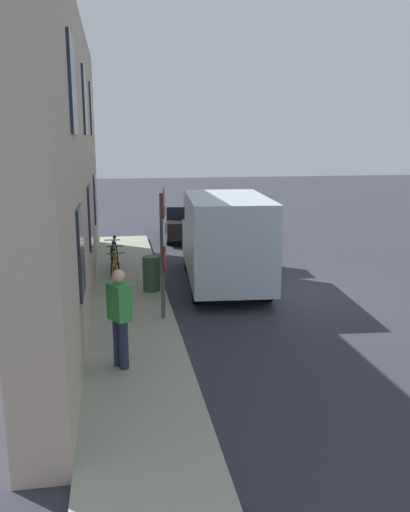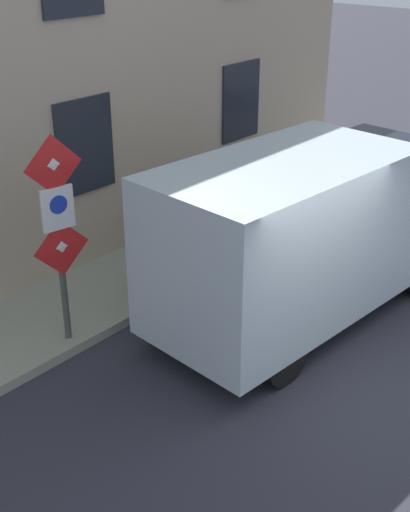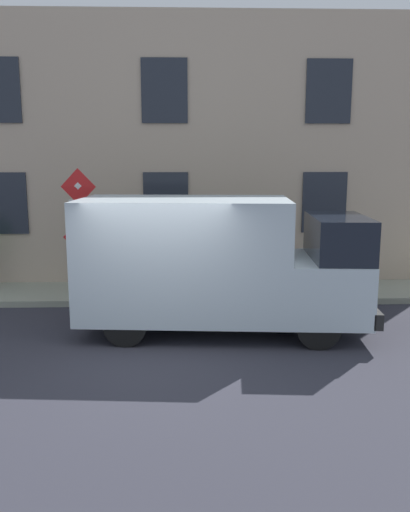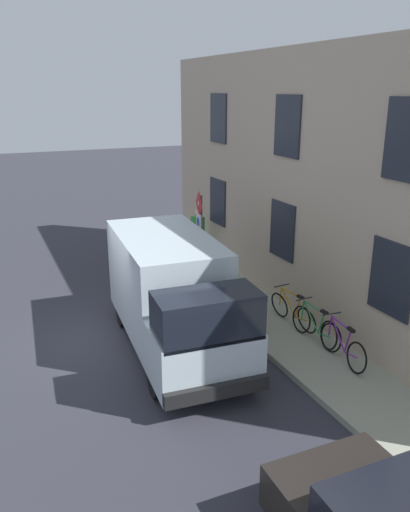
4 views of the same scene
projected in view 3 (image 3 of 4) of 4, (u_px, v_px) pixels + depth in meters
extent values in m
plane|color=#2F2F39|center=(157.00, 351.00, 9.02)|extent=(80.00, 80.00, 0.00)
cube|color=gray|center=(166.00, 293.00, 12.60)|extent=(1.82, 16.31, 0.14)
cube|color=#BCA68E|center=(166.00, 154.00, 13.24)|extent=(0.70, 14.31, 6.65)
cube|color=#232833|center=(324.00, 202.00, 13.23)|extent=(0.06, 1.10, 1.50)
cube|color=#232833|center=(166.00, 203.00, 13.10)|extent=(0.06, 1.10, 1.50)
cube|color=#232833|center=(5.00, 203.00, 12.98)|extent=(0.06, 1.10, 1.50)
cube|color=#232833|center=(329.00, 91.00, 12.74)|extent=(0.06, 1.10, 1.50)
cube|color=#232833|center=(164.00, 91.00, 12.61)|extent=(0.06, 1.10, 1.50)
cylinder|color=#474C47|center=(81.00, 238.00, 11.64)|extent=(0.09, 0.09, 2.72)
pyramid|color=silver|center=(78.00, 187.00, 11.35)|extent=(0.12, 0.50, 0.50)
pyramid|color=red|center=(78.00, 187.00, 11.36)|extent=(0.12, 0.56, 0.56)
cube|color=white|center=(79.00, 213.00, 11.47)|extent=(0.11, 0.44, 0.56)
cylinder|color=#1933B2|center=(79.00, 210.00, 11.44)|extent=(0.05, 0.24, 0.24)
pyramid|color=silver|center=(80.00, 238.00, 11.56)|extent=(0.12, 0.50, 0.50)
pyramid|color=red|center=(80.00, 238.00, 11.56)|extent=(0.12, 0.56, 0.56)
cube|color=silver|center=(184.00, 257.00, 9.86)|extent=(2.28, 3.94, 2.18)
cube|color=silver|center=(324.00, 287.00, 9.85)|extent=(2.10, 1.55, 1.10)
cube|color=black|center=(338.00, 239.00, 9.67)|extent=(1.99, 1.12, 0.84)
cube|color=black|center=(364.00, 307.00, 9.88)|extent=(2.01, 0.31, 0.28)
cylinder|color=black|center=(304.00, 300.00, 10.81)|extent=(0.28, 0.77, 0.76)
cylinder|color=black|center=(319.00, 327.00, 9.08)|extent=(0.28, 0.77, 0.76)
cylinder|color=black|center=(142.00, 298.00, 10.95)|extent=(0.28, 0.77, 0.76)
cylinder|color=black|center=(125.00, 325.00, 9.23)|extent=(0.28, 0.77, 0.76)
torus|color=black|center=(280.00, 272.00, 13.02)|extent=(0.18, 0.67, 0.66)
torus|color=black|center=(324.00, 273.00, 12.96)|extent=(0.18, 0.67, 0.66)
cylinder|color=purple|center=(294.00, 264.00, 12.97)|extent=(0.09, 0.60, 0.60)
cylinder|color=purple|center=(298.00, 253.00, 12.91)|extent=(0.10, 0.73, 0.07)
cylinder|color=purple|center=(309.00, 265.00, 12.95)|extent=(0.05, 0.19, 0.55)
cylinder|color=purple|center=(315.00, 274.00, 12.98)|extent=(0.08, 0.43, 0.12)
cylinder|color=purple|center=(282.00, 262.00, 12.98)|extent=(0.04, 0.09, 0.50)
cube|color=black|center=(313.00, 252.00, 12.88)|extent=(0.10, 0.21, 0.06)
cylinder|color=#262626|center=(283.00, 250.00, 12.92)|extent=(0.46, 0.07, 0.03)
torus|color=black|center=(242.00, 273.00, 12.92)|extent=(0.15, 0.67, 0.66)
torus|color=black|center=(285.00, 272.00, 13.01)|extent=(0.15, 0.67, 0.66)
cylinder|color=#2D8C46|center=(256.00, 264.00, 12.91)|extent=(0.07, 0.60, 0.60)
cylinder|color=#2D8C46|center=(260.00, 253.00, 12.86)|extent=(0.07, 0.73, 0.07)
cylinder|color=#2D8C46|center=(271.00, 265.00, 12.94)|extent=(0.05, 0.19, 0.55)
cylinder|color=#2D8C46|center=(276.00, 274.00, 13.00)|extent=(0.06, 0.43, 0.12)
cylinder|color=#2D8C46|center=(244.00, 263.00, 12.87)|extent=(0.04, 0.09, 0.50)
cube|color=black|center=(274.00, 252.00, 12.89)|extent=(0.09, 0.20, 0.06)
cylinder|color=#262626|center=(245.00, 251.00, 12.82)|extent=(0.46, 0.05, 0.03)
torus|color=black|center=(204.00, 273.00, 12.87)|extent=(0.21, 0.67, 0.66)
torus|color=black|center=(246.00, 272.00, 12.99)|extent=(0.21, 0.67, 0.66)
cylinder|color=#C78313|center=(218.00, 265.00, 12.87)|extent=(0.09, 0.60, 0.60)
cylinder|color=#C78313|center=(221.00, 254.00, 12.83)|extent=(0.10, 0.73, 0.07)
cylinder|color=#C78313|center=(232.00, 265.00, 12.92)|extent=(0.05, 0.19, 0.55)
cylinder|color=#C78313|center=(238.00, 274.00, 12.98)|extent=(0.07, 0.43, 0.12)
cylinder|color=#C78313|center=(205.00, 263.00, 12.83)|extent=(0.04, 0.09, 0.50)
cube|color=black|center=(236.00, 252.00, 12.87)|extent=(0.10, 0.21, 0.06)
cylinder|color=#262626|center=(206.00, 251.00, 12.77)|extent=(0.46, 0.07, 0.03)
cylinder|color=#2D5133|center=(180.00, 277.00, 11.97)|extent=(0.44, 0.44, 0.90)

